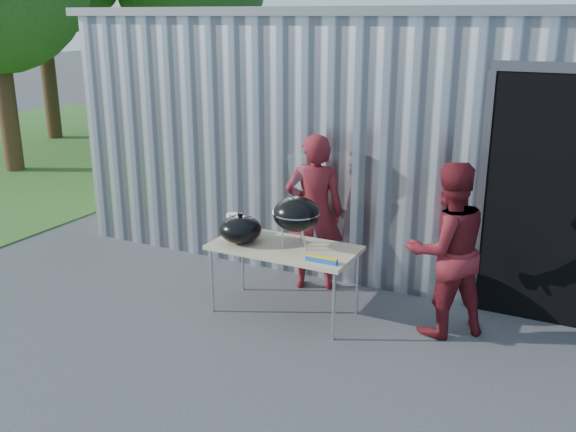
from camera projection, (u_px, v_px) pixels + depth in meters
The scene contains 11 objects.
ground at pixel (225, 332), 6.36m from camera, with size 80.00×80.00×0.00m, color #3B3B3E.
building at pixel (441, 120), 9.41m from camera, with size 8.20×6.20×3.10m.
grass_patch at pixel (39, 146), 15.33m from camera, with size 10.00×12.00×0.02m, color #2D591E.
folding_table at pixel (284, 250), 6.57m from camera, with size 1.50×0.75×0.75m.
kettle_grill at pixel (296, 208), 6.43m from camera, with size 0.48×0.48×0.95m.
grill_lid at pixel (241, 229), 6.63m from camera, with size 0.44×0.44×0.32m.
paper_towels at pixel (233, 226), 6.73m from camera, with size 0.12×0.12×0.28m, color white.
white_tub at pixel (246, 229), 6.93m from camera, with size 0.20×0.15×0.10m, color white.
foil_box at pixel (322, 260), 6.11m from camera, with size 0.32×0.06×0.06m.
person_cook at pixel (315, 212), 7.18m from camera, with size 0.65×0.43×1.79m, color maroon.
person_bystander at pixel (447, 250), 6.13m from camera, with size 0.84×0.65×1.72m, color maroon.
Camera 1 is at (3.14, -4.82, 3.01)m, focal length 40.00 mm.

